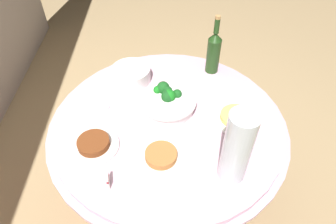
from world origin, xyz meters
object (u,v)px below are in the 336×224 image
at_px(serving_tongs, 119,113).
at_px(food_plate_noodles, 236,118).
at_px(food_plate_peanuts, 161,157).
at_px(food_plate_stir_fry, 94,144).
at_px(broccoli_bowl, 168,102).
at_px(label_placard_front, 108,180).
at_px(plate_stack, 131,74).
at_px(wine_bottle, 214,51).
at_px(decorative_fruit_vase, 236,152).

bearing_deg(serving_tongs, food_plate_noodles, -95.02).
height_order(serving_tongs, food_plate_peanuts, food_plate_peanuts).
bearing_deg(food_plate_stir_fry, broccoli_bowl, -53.61).
bearing_deg(label_placard_front, plate_stack, -4.11).
bearing_deg(food_plate_noodles, broccoli_bowl, 74.35).
height_order(wine_bottle, food_plate_noodles, wine_bottle).
bearing_deg(broccoli_bowl, food_plate_peanuts, 173.52).
relative_size(plate_stack, food_plate_noodles, 0.95).
height_order(broccoli_bowl, label_placard_front, broccoli_bowl).
xyz_separation_m(decorative_fruit_vase, food_plate_peanuts, (0.08, 0.28, -0.13)).
relative_size(food_plate_stir_fry, food_plate_peanuts, 1.00).
bearing_deg(food_plate_stir_fry, wine_bottle, -46.92).
distance_m(food_plate_stir_fry, label_placard_front, 0.21).
distance_m(serving_tongs, food_plate_peanuts, 0.34).
distance_m(broccoli_bowl, serving_tongs, 0.25).
bearing_deg(wine_bottle, broccoli_bowl, 140.08).
bearing_deg(food_plate_peanuts, decorative_fruit_vase, -105.55).
bearing_deg(broccoli_bowl, decorative_fruit_vase, -147.71).
height_order(plate_stack, label_placard_front, plate_stack).
relative_size(serving_tongs, label_placard_front, 2.80).
bearing_deg(wine_bottle, food_plate_peanuts, 154.91).
xyz_separation_m(serving_tongs, label_placard_front, (-0.39, 0.00, 0.03)).
bearing_deg(label_placard_front, broccoli_bowl, -29.51).
distance_m(broccoli_bowl, wine_bottle, 0.40).
relative_size(broccoli_bowl, label_placard_front, 5.09).
height_order(decorative_fruit_vase, food_plate_peanuts, decorative_fruit_vase).
bearing_deg(serving_tongs, food_plate_stir_fry, 156.12).
distance_m(plate_stack, food_plate_peanuts, 0.56).
height_order(serving_tongs, label_placard_front, label_placard_front).
bearing_deg(food_plate_noodles, serving_tongs, 84.98).
distance_m(decorative_fruit_vase, food_plate_peanuts, 0.32).
xyz_separation_m(decorative_fruit_vase, food_plate_stir_fry, (0.15, 0.58, -0.13)).
xyz_separation_m(plate_stack, wine_bottle, (0.08, -0.45, 0.09)).
xyz_separation_m(decorative_fruit_vase, serving_tongs, (0.35, 0.49, -0.14)).
distance_m(wine_bottle, label_placard_front, 0.89).
height_order(plate_stack, food_plate_stir_fry, plate_stack).
bearing_deg(food_plate_noodles, food_plate_stir_fry, 103.20).
bearing_deg(decorative_fruit_vase, plate_stack, 36.01).
xyz_separation_m(plate_stack, food_plate_stir_fry, (-0.46, 0.13, -0.02)).
relative_size(broccoli_bowl, wine_bottle, 0.83).
relative_size(wine_bottle, decorative_fruit_vase, 0.99).
bearing_deg(wine_bottle, decorative_fruit_vase, 179.64).
height_order(wine_bottle, food_plate_peanuts, wine_bottle).
distance_m(decorative_fruit_vase, food_plate_stir_fry, 0.61).
xyz_separation_m(broccoli_bowl, wine_bottle, (0.30, -0.25, 0.09)).
xyz_separation_m(plate_stack, food_plate_peanuts, (-0.54, -0.16, -0.02)).
relative_size(decorative_fruit_vase, serving_tongs, 2.20).
height_order(plate_stack, decorative_fruit_vase, decorative_fruit_vase).
bearing_deg(decorative_fruit_vase, broccoli_bowl, 32.29).
xyz_separation_m(broccoli_bowl, label_placard_front, (-0.43, 0.24, -0.01)).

